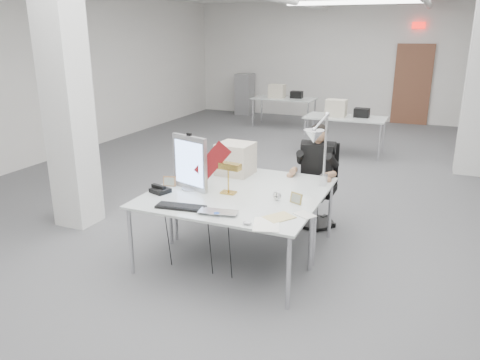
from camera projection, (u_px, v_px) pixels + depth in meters
The scene contains 23 objects.
room_shell at pixel (300, 84), 6.69m from camera, with size 10.04×14.04×3.24m.
desk_main at pixel (221, 206), 4.69m from camera, with size 1.80×0.90×0.03m, color silver.
desk_second at pixel (254, 180), 5.48m from camera, with size 1.80×0.90×0.03m, color silver.
bg_desk_a at pixel (345, 118), 9.44m from camera, with size 1.60×0.80×0.03m, color silver.
bg_desk_b at pixel (284, 99), 12.11m from camera, with size 1.60×0.80×0.03m, color silver.
filing_cabinet at pixel (245, 94), 14.06m from camera, with size 0.45×0.55×1.20m, color gray.
office_chair at pixel (317, 183), 5.93m from camera, with size 0.56×0.56×1.14m, color black, non-canonical shape.
seated_person at pixel (317, 159), 5.79m from camera, with size 0.50×0.63×0.95m, color black, non-canonical shape.
monitor at pixel (190, 163), 5.05m from camera, with size 0.48×0.05×0.60m, color #ABABB0.
pennant at pixel (213, 161), 4.90m from camera, with size 0.43×0.01×0.18m, color maroon.
keyboard at pixel (181, 207), 4.59m from camera, with size 0.49×0.16×0.02m, color black.
laptop at pixel (217, 215), 4.38m from camera, with size 0.37×0.24×0.03m, color #A8A8AC.
mouse at pixel (247, 223), 4.19m from camera, with size 0.08×0.05×0.03m, color silver.
bankers_lamp at pixel (228, 178), 4.95m from camera, with size 0.31×0.12×0.35m, color gold, non-canonical shape.
desk_phone at pixel (160, 191), 5.02m from camera, with size 0.19×0.17×0.05m, color black.
picture_frame_left at pixel (170, 181), 5.22m from camera, with size 0.15×0.01×0.11m, color #A67047.
picture_frame_right at pixel (296, 198), 4.70m from camera, with size 0.14×0.01×0.11m, color tan.
desk_clock at pixel (277, 196), 4.78m from camera, with size 0.09×0.09×0.03m, color silver.
paper_stack_a at pixel (266, 224), 4.19m from camera, with size 0.23×0.33×0.01m, color white.
paper_stack_b at pixel (279, 217), 4.35m from camera, with size 0.19×0.27×0.01m, color #D7C480.
paper_stack_c at pixel (305, 215), 4.41m from camera, with size 0.20×0.14×0.01m, color silver.
beige_monitor at pixel (235, 159), 5.63m from camera, with size 0.40×0.38×0.38m, color beige.
architect_lamp at pixel (320, 148), 4.90m from camera, with size 0.26×0.76×0.98m, color silver, non-canonical shape.
Camera 1 is at (1.88, -6.47, 2.41)m, focal length 35.00 mm.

